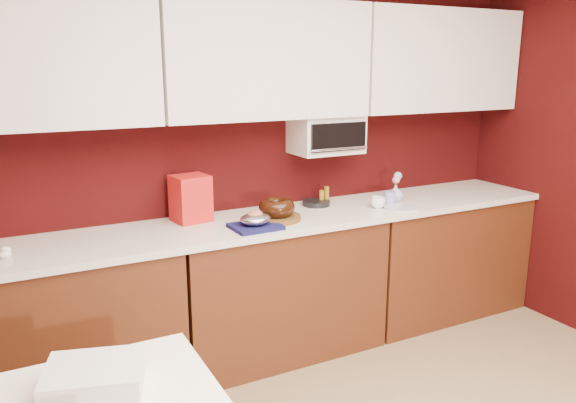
% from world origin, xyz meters
% --- Properties ---
extents(wall_back, '(4.00, 0.02, 2.50)m').
position_xyz_m(wall_back, '(0.00, 2.25, 1.25)').
color(wall_back, '#310606').
rests_on(wall_back, floor).
extents(base_cabinet_left, '(1.31, 0.58, 0.86)m').
position_xyz_m(base_cabinet_left, '(-1.33, 1.94, 0.43)').
color(base_cabinet_left, '#4C230F').
rests_on(base_cabinet_left, floor).
extents(base_cabinet_center, '(1.31, 0.58, 0.86)m').
position_xyz_m(base_cabinet_center, '(0.00, 1.94, 0.43)').
color(base_cabinet_center, '#4C230F').
rests_on(base_cabinet_center, floor).
extents(base_cabinet_right, '(1.31, 0.58, 0.86)m').
position_xyz_m(base_cabinet_right, '(1.33, 1.94, 0.43)').
color(base_cabinet_right, '#4C230F').
rests_on(base_cabinet_right, floor).
extents(countertop, '(4.00, 0.62, 0.04)m').
position_xyz_m(countertop, '(0.00, 1.94, 0.88)').
color(countertop, silver).
rests_on(countertop, base_cabinet_center).
extents(upper_cabinet_left, '(1.31, 0.33, 0.70)m').
position_xyz_m(upper_cabinet_left, '(-1.33, 2.08, 1.85)').
color(upper_cabinet_left, white).
rests_on(upper_cabinet_left, wall_back).
extents(upper_cabinet_center, '(1.31, 0.33, 0.70)m').
position_xyz_m(upper_cabinet_center, '(0.00, 2.08, 1.85)').
color(upper_cabinet_center, white).
rests_on(upper_cabinet_center, wall_back).
extents(upper_cabinet_right, '(1.31, 0.33, 0.70)m').
position_xyz_m(upper_cabinet_right, '(1.33, 2.08, 1.85)').
color(upper_cabinet_right, white).
rests_on(upper_cabinet_right, wall_back).
extents(toaster_oven, '(0.45, 0.30, 0.25)m').
position_xyz_m(toaster_oven, '(0.45, 2.10, 1.38)').
color(toaster_oven, white).
rests_on(toaster_oven, upper_cabinet_center).
extents(toaster_oven_door, '(0.40, 0.02, 0.18)m').
position_xyz_m(toaster_oven_door, '(0.45, 1.94, 1.38)').
color(toaster_oven_door, black).
rests_on(toaster_oven_door, toaster_oven).
extents(toaster_oven_handle, '(0.42, 0.02, 0.02)m').
position_xyz_m(toaster_oven_handle, '(0.45, 1.93, 1.30)').
color(toaster_oven_handle, silver).
rests_on(toaster_oven_handle, toaster_oven).
extents(cake_base, '(0.37, 0.37, 0.03)m').
position_xyz_m(cake_base, '(-0.02, 1.89, 0.91)').
color(cake_base, brown).
rests_on(cake_base, countertop).
extents(bundt_cake, '(0.28, 0.28, 0.09)m').
position_xyz_m(bundt_cake, '(-0.02, 1.89, 0.98)').
color(bundt_cake, black).
rests_on(bundt_cake, cake_base).
extents(navy_towel, '(0.28, 0.24, 0.02)m').
position_xyz_m(navy_towel, '(-0.21, 1.78, 0.91)').
color(navy_towel, '#121343').
rests_on(navy_towel, countertop).
extents(foil_ham_nest, '(0.23, 0.21, 0.07)m').
position_xyz_m(foil_ham_nest, '(-0.21, 1.78, 0.96)').
color(foil_ham_nest, silver).
rests_on(foil_ham_nest, navy_towel).
extents(roasted_ham, '(0.10, 0.08, 0.06)m').
position_xyz_m(roasted_ham, '(-0.21, 1.78, 0.98)').
color(roasted_ham, '#BF6157').
rests_on(roasted_ham, foil_ham_nest).
extents(pandoro_box, '(0.23, 0.22, 0.28)m').
position_xyz_m(pandoro_box, '(-0.49, 2.11, 1.04)').
color(pandoro_box, '#AE0B1F').
rests_on(pandoro_box, countertop).
extents(dark_pan, '(0.24, 0.24, 0.03)m').
position_xyz_m(dark_pan, '(0.38, 2.09, 0.92)').
color(dark_pan, black).
rests_on(dark_pan, countertop).
extents(coffee_mug, '(0.12, 0.12, 0.09)m').
position_xyz_m(coffee_mug, '(0.70, 1.84, 0.95)').
color(coffee_mug, white).
rests_on(coffee_mug, countertop).
extents(blue_jar, '(0.10, 0.10, 0.10)m').
position_xyz_m(blue_jar, '(0.82, 1.87, 0.95)').
color(blue_jar, '#1B1F97').
rests_on(blue_jar, countertop).
extents(flower_vase, '(0.10, 0.10, 0.13)m').
position_xyz_m(flower_vase, '(0.93, 1.95, 0.96)').
color(flower_vase, '#B0B1C8').
rests_on(flower_vase, countertop).
extents(flower_pink, '(0.05, 0.05, 0.05)m').
position_xyz_m(flower_pink, '(0.93, 1.95, 1.05)').
color(flower_pink, pink).
rests_on(flower_pink, flower_vase).
extents(flower_blue, '(0.06, 0.06, 0.06)m').
position_xyz_m(flower_blue, '(0.96, 1.97, 1.07)').
color(flower_blue, '#7DABC9').
rests_on(flower_blue, flower_vase).
extents(china_plate, '(0.28, 0.28, 0.01)m').
position_xyz_m(china_plate, '(0.83, 1.76, 0.91)').
color(china_plate, silver).
rests_on(china_plate, countertop).
extents(amber_bottle, '(0.03, 0.03, 0.10)m').
position_xyz_m(amber_bottle, '(0.42, 2.10, 0.95)').
color(amber_bottle, olive).
rests_on(amber_bottle, countertop).
extents(egg_left, '(0.06, 0.04, 0.04)m').
position_xyz_m(egg_left, '(-1.52, 1.87, 0.92)').
color(egg_left, white).
rests_on(egg_left, countertop).
extents(egg_right, '(0.06, 0.05, 0.04)m').
position_xyz_m(egg_right, '(-1.51, 1.94, 0.92)').
color(egg_right, white).
rests_on(egg_right, countertop).
extents(newspaper_stack, '(0.37, 0.33, 0.11)m').
position_xyz_m(newspaper_stack, '(-1.29, 0.70, 0.80)').
color(newspaper_stack, white).
rests_on(newspaper_stack, dining_table).
extents(amber_bottle_tall, '(0.04, 0.04, 0.12)m').
position_xyz_m(amber_bottle_tall, '(0.46, 2.10, 0.96)').
color(amber_bottle_tall, brown).
rests_on(amber_bottle_tall, countertop).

